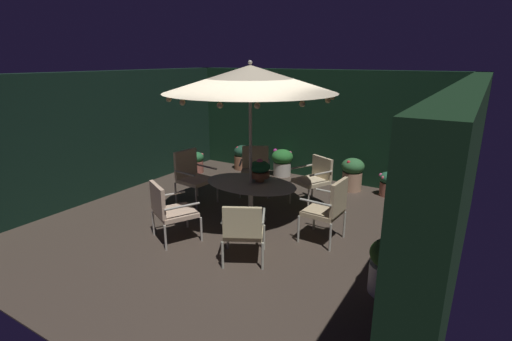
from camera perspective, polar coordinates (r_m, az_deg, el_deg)
ground_plane at (r=6.87m, az=-2.49°, el=-7.85°), size 6.95×7.00×0.02m
hedge_backdrop_rear at (r=9.36m, az=9.02°, el=6.82°), size 6.95×0.30×2.57m
hedge_backdrop_left at (r=8.72m, az=-21.13°, el=5.23°), size 0.30×7.00×2.57m
hedge_backdrop_right at (r=5.40m, az=28.04°, el=-1.96°), size 0.30×7.00×2.57m
patio_dining_table at (r=6.75m, az=-0.80°, el=-2.88°), size 1.71×1.14×0.71m
patio_umbrella at (r=6.38m, az=-0.87°, el=13.52°), size 2.88×2.88×2.79m
centerpiece_planter at (r=6.73m, az=0.57°, el=0.19°), size 0.36×0.36×0.41m
patio_chair_north at (r=5.40m, az=-1.89°, el=-8.63°), size 0.80×0.81×0.91m
patio_chair_northeast at (r=6.06m, az=10.88°, el=-5.30°), size 0.60×0.62×1.04m
patio_chair_east at (r=7.59m, az=8.80°, el=-0.94°), size 0.80×0.80×0.95m
patio_chair_southeast at (r=8.17m, az=-0.15°, el=0.55°), size 0.81×0.78×1.00m
patio_chair_south at (r=7.72m, az=-9.57°, el=-0.48°), size 0.68×0.68×1.06m
patio_chair_southwest at (r=6.19m, az=-12.86°, el=-5.52°), size 0.85×0.84×0.96m
potted_plant_left_near at (r=10.04m, az=-2.02°, el=2.05°), size 0.45×0.45×0.63m
potted_plant_back_left at (r=9.86m, az=-8.88°, el=1.34°), size 0.38×0.38×0.53m
potted_plant_left_far at (r=9.47m, az=3.94°, el=1.40°), size 0.53×0.53×0.66m
potted_plant_back_right at (r=8.64m, az=14.23°, el=-0.35°), size 0.50×0.50×0.72m
potted_plant_back_center at (r=8.53m, az=19.12°, el=-1.74°), size 0.37×0.36×0.52m
potted_plant_right_far at (r=5.09m, az=19.51°, el=-13.29°), size 0.53×0.53×0.71m
potted_plant_front_corner at (r=8.31m, az=25.55°, el=-2.50°), size 0.55×0.55×0.64m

